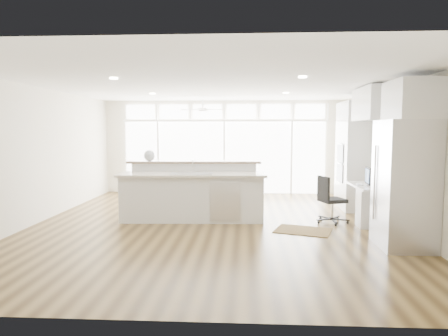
{
  "coord_description": "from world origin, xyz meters",
  "views": [
    {
      "loc": [
        0.64,
        -7.66,
        1.84
      ],
      "look_at": [
        0.18,
        0.6,
        1.06
      ],
      "focal_mm": 32.0,
      "sensor_mm": 36.0,
      "label": 1
    }
  ],
  "objects": [
    {
      "name": "floor",
      "position": [
        0.0,
        0.0,
        -0.01
      ],
      "size": [
        7.0,
        8.0,
        0.02
      ],
      "primitive_type": "cube",
      "color": "#3D2B12",
      "rests_on": "ground"
    },
    {
      "name": "ceiling",
      "position": [
        0.0,
        0.0,
        2.7
      ],
      "size": [
        7.0,
        8.0,
        0.02
      ],
      "primitive_type": "cube",
      "color": "white",
      "rests_on": "wall_back"
    },
    {
      "name": "wall_back",
      "position": [
        0.0,
        4.0,
        1.35
      ],
      "size": [
        7.0,
        0.04,
        2.7
      ],
      "primitive_type": "cube",
      "color": "beige",
      "rests_on": "floor"
    },
    {
      "name": "wall_front",
      "position": [
        0.0,
        -4.0,
        1.35
      ],
      "size": [
        7.0,
        0.04,
        2.7
      ],
      "primitive_type": "cube",
      "color": "beige",
      "rests_on": "floor"
    },
    {
      "name": "wall_left",
      "position": [
        -3.5,
        0.0,
        1.35
      ],
      "size": [
        0.04,
        8.0,
        2.7
      ],
      "primitive_type": "cube",
      "color": "beige",
      "rests_on": "floor"
    },
    {
      "name": "wall_right",
      "position": [
        3.5,
        0.0,
        1.35
      ],
      "size": [
        0.04,
        8.0,
        2.7
      ],
      "primitive_type": "cube",
      "color": "beige",
      "rests_on": "floor"
    },
    {
      "name": "glass_wall",
      "position": [
        0.0,
        3.94,
        1.05
      ],
      "size": [
        5.8,
        0.06,
        2.08
      ],
      "primitive_type": "cube",
      "color": "white",
      "rests_on": "wall_back"
    },
    {
      "name": "transom_row",
      "position": [
        0.0,
        3.94,
        2.38
      ],
      "size": [
        5.9,
        0.06,
        0.4
      ],
      "primitive_type": "cube",
      "color": "white",
      "rests_on": "wall_back"
    },
    {
      "name": "desk_window",
      "position": [
        3.46,
        0.3,
        1.55
      ],
      "size": [
        0.04,
        0.85,
        0.85
      ],
      "primitive_type": "cube",
      "color": "silver",
      "rests_on": "wall_right"
    },
    {
      "name": "ceiling_fan",
      "position": [
        -0.5,
        2.8,
        2.48
      ],
      "size": [
        1.16,
        1.16,
        0.32
      ],
      "primitive_type": "cube",
      "color": "white",
      "rests_on": "ceiling"
    },
    {
      "name": "recessed_lights",
      "position": [
        0.0,
        0.2,
        2.68
      ],
      "size": [
        3.4,
        3.0,
        0.02
      ],
      "primitive_type": "cube",
      "color": "white",
      "rests_on": "ceiling"
    },
    {
      "name": "oven_cabinet",
      "position": [
        3.17,
        1.8,
        1.25
      ],
      "size": [
        0.64,
        1.2,
        2.5
      ],
      "primitive_type": "cube",
      "color": "silver",
      "rests_on": "floor"
    },
    {
      "name": "desk_nook",
      "position": [
        3.13,
        0.3,
        0.38
      ],
      "size": [
        0.72,
        1.3,
        0.76
      ],
      "primitive_type": "cube",
      "color": "silver",
      "rests_on": "floor"
    },
    {
      "name": "upper_cabinets",
      "position": [
        3.17,
        0.3,
        2.35
      ],
      "size": [
        0.64,
        1.3,
        0.64
      ],
      "primitive_type": "cube",
      "color": "silver",
      "rests_on": "wall_right"
    },
    {
      "name": "refrigerator",
      "position": [
        3.11,
        -1.35,
        1.0
      ],
      "size": [
        0.76,
        0.9,
        2.0
      ],
      "primitive_type": "cube",
      "color": "silver",
      "rests_on": "floor"
    },
    {
      "name": "fridge_cabinet",
      "position": [
        3.17,
        -1.35,
        2.3
      ],
      "size": [
        0.64,
        0.9,
        0.6
      ],
      "primitive_type": "cube",
      "color": "silver",
      "rests_on": "wall_right"
    },
    {
      "name": "framed_photos",
      "position": [
        3.46,
        0.92,
        1.4
      ],
      "size": [
        0.06,
        0.22,
        0.8
      ],
      "primitive_type": "cube",
      "color": "black",
      "rests_on": "wall_right"
    },
    {
      "name": "kitchen_island",
      "position": [
        -0.46,
        0.37,
        0.59
      ],
      "size": [
        3.03,
        1.26,
        1.18
      ],
      "primitive_type": "cube",
      "rotation": [
        0.0,
        0.0,
        0.05
      ],
      "color": "silver",
      "rests_on": "floor"
    },
    {
      "name": "rug",
      "position": [
        1.69,
        -0.41,
        0.01
      ],
      "size": [
        1.16,
        0.99,
        0.01
      ],
      "primitive_type": "cube",
      "rotation": [
        0.0,
        0.0,
        -0.33
      ],
      "color": "#3C2913",
      "rests_on": "floor"
    },
    {
      "name": "office_chair",
      "position": [
        2.36,
        0.28,
        0.46
      ],
      "size": [
        0.61,
        0.58,
        0.93
      ],
      "primitive_type": "cube",
      "rotation": [
        0.0,
        0.0,
        0.34
      ],
      "color": "black",
      "rests_on": "floor"
    },
    {
      "name": "fishbowl",
      "position": [
        -1.42,
        0.73,
        1.3
      ],
      "size": [
        0.27,
        0.27,
        0.24
      ],
      "primitive_type": "sphere",
      "rotation": [
        0.0,
        0.0,
        -0.12
      ],
      "color": "silver",
      "rests_on": "kitchen_island"
    },
    {
      "name": "monitor",
      "position": [
        3.05,
        0.3,
        0.95
      ],
      "size": [
        0.13,
        0.45,
        0.37
      ],
      "primitive_type": "cube",
      "rotation": [
        0.0,
        0.0,
        -0.12
      ],
      "color": "black",
      "rests_on": "desk_nook"
    },
    {
      "name": "keyboard",
      "position": [
        2.88,
        0.3,
        0.77
      ],
      "size": [
        0.16,
        0.3,
        0.01
      ],
      "primitive_type": "cube",
      "rotation": [
        0.0,
        0.0,
        -0.17
      ],
      "color": "white",
      "rests_on": "desk_nook"
    },
    {
      "name": "potted_plant",
      "position": [
        3.17,
        1.8,
        2.62
      ],
      "size": [
        0.32,
        0.34,
        0.24
      ],
      "primitive_type": "imported",
      "rotation": [
        0.0,
        0.0,
        0.13
      ],
      "color": "#326129",
      "rests_on": "oven_cabinet"
    }
  ]
}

